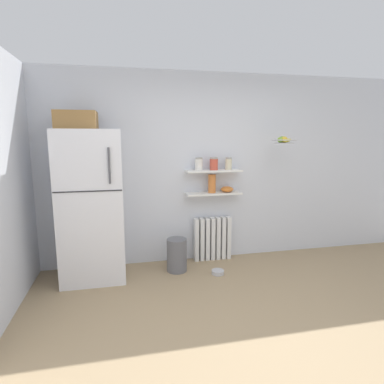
% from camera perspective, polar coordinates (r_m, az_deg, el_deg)
% --- Properties ---
extents(ground_plane, '(7.04, 7.04, 0.00)m').
position_cam_1_polar(ground_plane, '(3.45, 8.52, -20.54)').
color(ground_plane, '#9E8460').
extents(back_wall, '(7.04, 0.10, 2.60)m').
position_cam_1_polar(back_wall, '(4.48, 1.84, 4.24)').
color(back_wall, silver).
rests_on(back_wall, ground_plane).
extents(refrigerator, '(0.75, 0.69, 2.03)m').
position_cam_1_polar(refrigerator, '(4.03, -17.66, -1.77)').
color(refrigerator, silver).
rests_on(refrigerator, ground_plane).
extents(radiator, '(0.53, 0.12, 0.61)m').
position_cam_1_polar(radiator, '(4.59, 3.68, -8.34)').
color(radiator, white).
rests_on(radiator, ground_plane).
extents(wall_shelf_lower, '(0.77, 0.22, 0.02)m').
position_cam_1_polar(wall_shelf_lower, '(4.40, 3.88, -0.26)').
color(wall_shelf_lower, white).
extents(wall_shelf_upper, '(0.77, 0.22, 0.02)m').
position_cam_1_polar(wall_shelf_upper, '(4.36, 3.93, 3.82)').
color(wall_shelf_upper, white).
extents(storage_jar_0, '(0.10, 0.10, 0.17)m').
position_cam_1_polar(storage_jar_0, '(4.29, 1.24, 5.04)').
color(storage_jar_0, silver).
rests_on(storage_jar_0, wall_shelf_upper).
extents(storage_jar_1, '(0.11, 0.11, 0.17)m').
position_cam_1_polar(storage_jar_1, '(4.35, 3.94, 5.08)').
color(storage_jar_1, '#C64C38').
rests_on(storage_jar_1, wall_shelf_upper).
extents(storage_jar_2, '(0.09, 0.09, 0.17)m').
position_cam_1_polar(storage_jar_2, '(4.41, 6.58, 5.08)').
color(storage_jar_2, beige).
rests_on(storage_jar_2, wall_shelf_upper).
extents(vase, '(0.11, 0.11, 0.25)m').
position_cam_1_polar(vase, '(4.37, 3.61, 1.53)').
color(vase, '#CC7033').
rests_on(vase, wall_shelf_lower).
extents(shelf_bowl, '(0.18, 0.18, 0.08)m').
position_cam_1_polar(shelf_bowl, '(4.45, 6.31, 0.50)').
color(shelf_bowl, orange).
rests_on(shelf_bowl, wall_shelf_lower).
extents(trash_bin, '(0.26, 0.26, 0.43)m').
position_cam_1_polar(trash_bin, '(4.23, -2.74, -11.22)').
color(trash_bin, slate).
rests_on(trash_bin, ground_plane).
extents(pet_food_bowl, '(0.16, 0.16, 0.05)m').
position_cam_1_polar(pet_food_bowl, '(4.22, 4.66, -14.14)').
color(pet_food_bowl, '#B7B7BC').
rests_on(pet_food_bowl, ground_plane).
extents(hanging_fruit_basket, '(0.32, 0.32, 0.10)m').
position_cam_1_polar(hanging_fruit_basket, '(4.43, 16.15, 8.90)').
color(hanging_fruit_basket, '#B2B2B7').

